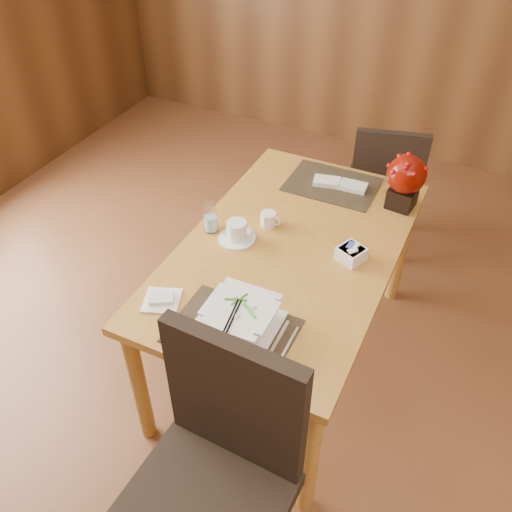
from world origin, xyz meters
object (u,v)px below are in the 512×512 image
at_px(near_chair, 216,468).
at_px(coffee_cup, 237,232).
at_px(creamer_jug, 268,219).
at_px(sugar_caddy, 351,254).
at_px(bread_plate, 162,301).
at_px(far_chair, 384,184).
at_px(berry_decor, 406,179).
at_px(water_glass, 211,218).
at_px(dining_table, 289,263).
at_px(soup_setting, 240,318).

bearing_deg(near_chair, coffee_cup, 115.64).
relative_size(creamer_jug, near_chair, 0.08).
xyz_separation_m(sugar_caddy, bread_plate, (-0.59, -0.57, -0.03)).
distance_m(bread_plate, far_chair, 1.69).
bearing_deg(near_chair, far_chair, 92.36).
bearing_deg(bread_plate, coffee_cup, 79.48).
bearing_deg(berry_decor, water_glass, -142.34).
xyz_separation_m(water_glass, far_chair, (0.54, 1.11, -0.32)).
distance_m(creamer_jug, far_chair, 1.05).
distance_m(dining_table, bread_plate, 0.63).
distance_m(soup_setting, sugar_caddy, 0.61).
height_order(creamer_jug, berry_decor, berry_decor).
distance_m(soup_setting, bread_plate, 0.35).
xyz_separation_m(soup_setting, creamer_jug, (-0.17, 0.63, -0.02)).
bearing_deg(soup_setting, creamer_jug, 104.81).
xyz_separation_m(dining_table, bread_plate, (-0.32, -0.53, 0.10)).
relative_size(water_glass, bread_plate, 1.04).
relative_size(coffee_cup, berry_decor, 0.62).
bearing_deg(creamer_jug, soup_setting, -71.17).
relative_size(dining_table, berry_decor, 5.52).
bearing_deg(water_glass, coffee_cup, -3.44).
height_order(coffee_cup, far_chair, far_chair).
xyz_separation_m(coffee_cup, far_chair, (0.40, 1.12, -0.29)).
bearing_deg(berry_decor, coffee_cup, -136.15).
xyz_separation_m(dining_table, soup_setting, (0.02, -0.52, 0.15)).
distance_m(water_glass, far_chair, 1.27).
xyz_separation_m(dining_table, creamer_jug, (-0.15, 0.10, 0.13)).
relative_size(bread_plate, far_chair, 0.16).
bearing_deg(soup_setting, bread_plate, -179.27).
bearing_deg(bread_plate, dining_table, 58.75).
bearing_deg(dining_table, bread_plate, -121.25).
bearing_deg(berry_decor, bread_plate, -123.13).
bearing_deg(far_chair, coffee_cup, 56.10).
distance_m(coffee_cup, berry_decor, 0.83).
height_order(dining_table, soup_setting, soup_setting).
xyz_separation_m(soup_setting, near_chair, (0.14, -0.46, -0.19)).
height_order(coffee_cup, sugar_caddy, coffee_cup).
relative_size(sugar_caddy, berry_decor, 0.38).
height_order(dining_table, creamer_jug, creamer_jug).
distance_m(water_glass, near_chair, 1.10).
xyz_separation_m(creamer_jug, far_chair, (0.32, 0.96, -0.28)).
xyz_separation_m(dining_table, near_chair, (0.16, -0.99, -0.04)).
relative_size(coffee_cup, far_chair, 0.19).
relative_size(soup_setting, near_chair, 0.25).
height_order(soup_setting, creamer_jug, soup_setting).
distance_m(coffee_cup, sugar_caddy, 0.51).
relative_size(coffee_cup, bread_plate, 1.20).
distance_m(coffee_cup, far_chair, 1.22).
bearing_deg(near_chair, soup_setting, 109.69).
relative_size(sugar_caddy, bread_plate, 0.73).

